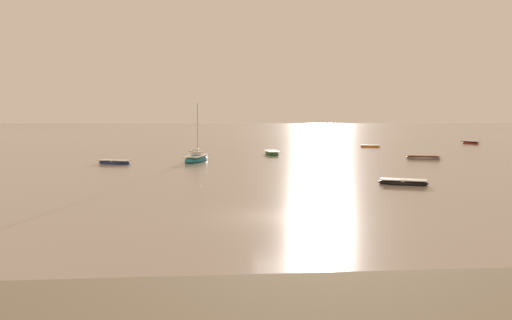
{
  "coord_description": "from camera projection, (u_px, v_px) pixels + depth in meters",
  "views": [
    {
      "loc": [
        -3.09,
        -22.94,
        4.62
      ],
      "look_at": [
        1.13,
        27.4,
        0.35
      ],
      "focal_mm": 35.07,
      "sensor_mm": 36.0,
      "label": 1
    }
  ],
  "objects": [
    {
      "name": "sailboat_moored_1",
      "position": [
        196.0,
        159.0,
        53.1
      ],
      "size": [
        3.24,
        6.07,
        6.5
      ],
      "rotation": [
        0.0,
        0.0,
        1.31
      ],
      "color": "#197084",
      "rests_on": "ground"
    },
    {
      "name": "rowboat_moored_8",
      "position": [
        403.0,
        183.0,
        34.62
      ],
      "size": [
        3.55,
        2.43,
        0.53
      ],
      "rotation": [
        0.0,
        0.0,
        2.72
      ],
      "color": "black",
      "rests_on": "ground"
    },
    {
      "name": "rowboat_moored_7",
      "position": [
        114.0,
        162.0,
        50.24
      ],
      "size": [
        3.83,
        2.59,
        0.57
      ],
      "rotation": [
        0.0,
        0.0,
        2.73
      ],
      "color": "navy",
      "rests_on": "ground"
    },
    {
      "name": "rowboat_moored_0",
      "position": [
        470.0,
        143.0,
        88.7
      ],
      "size": [
        2.14,
        4.14,
        0.62
      ],
      "rotation": [
        0.0,
        0.0,
        4.92
      ],
      "color": "red",
      "rests_on": "ground"
    },
    {
      "name": "ground_plane",
      "position": [
        281.0,
        217.0,
        23.43
      ],
      "size": [
        800.0,
        800.0,
        0.0
      ],
      "primitive_type": "plane",
      "color": "gray"
    },
    {
      "name": "rowboat_moored_4",
      "position": [
        423.0,
        158.0,
        56.19
      ],
      "size": [
        3.95,
        2.62,
        0.59
      ],
      "rotation": [
        0.0,
        0.0,
        5.89
      ],
      "color": "gray",
      "rests_on": "ground"
    },
    {
      "name": "rowboat_moored_5",
      "position": [
        370.0,
        146.0,
        78.76
      ],
      "size": [
        3.31,
        1.81,
        0.5
      ],
      "rotation": [
        0.0,
        0.0,
        2.9
      ],
      "color": "orange",
      "rests_on": "ground"
    },
    {
      "name": "rowboat_moored_2",
      "position": [
        272.0,
        153.0,
        62.85
      ],
      "size": [
        1.86,
        4.45,
        0.68
      ],
      "rotation": [
        0.0,
        0.0,
        1.66
      ],
      "color": "#23602D",
      "rests_on": "ground"
    }
  ]
}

